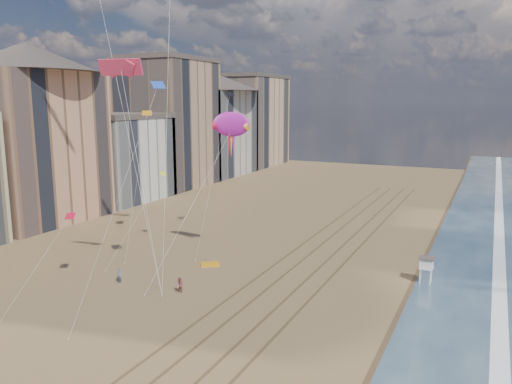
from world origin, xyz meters
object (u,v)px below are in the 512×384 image
(lifeguard_stand, at_px, (426,263))
(grounded_kite, at_px, (210,264))
(kite_flyer_b, at_px, (180,285))
(kite_flyer_a, at_px, (120,276))
(show_kite, at_px, (231,125))

(lifeguard_stand, relative_size, grounded_kite, 1.30)
(lifeguard_stand, distance_m, grounded_kite, 24.66)
(lifeguard_stand, height_order, kite_flyer_b, lifeguard_stand)
(kite_flyer_a, relative_size, kite_flyer_b, 1.02)
(lifeguard_stand, bearing_deg, kite_flyer_a, -154.35)
(kite_flyer_b, bearing_deg, show_kite, 99.32)
(lifeguard_stand, xyz_separation_m, kite_flyer_b, (-22.38, -13.83, -1.38))
(grounded_kite, bearing_deg, kite_flyer_a, -155.58)
(show_kite, bearing_deg, lifeguard_stand, 6.81)
(show_kite, relative_size, kite_flyer_a, 12.29)
(lifeguard_stand, relative_size, kite_flyer_b, 1.73)
(show_kite, height_order, kite_flyer_a, show_kite)
(grounded_kite, height_order, show_kite, show_kite)
(lifeguard_stand, xyz_separation_m, grounded_kite, (-24.06, -5.00, -2.08))
(lifeguard_stand, height_order, kite_flyer_a, lifeguard_stand)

